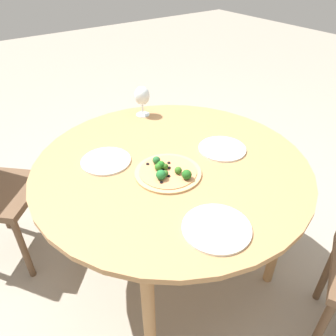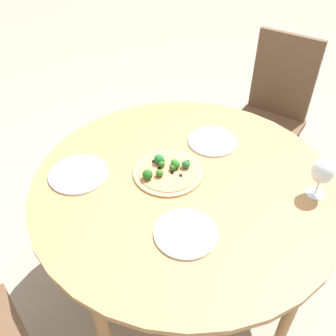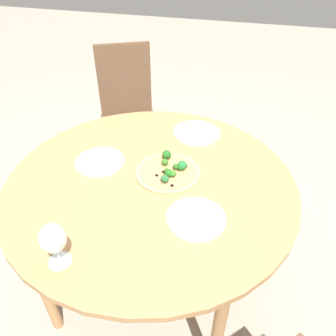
% 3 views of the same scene
% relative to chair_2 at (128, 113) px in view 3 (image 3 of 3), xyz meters
% --- Properties ---
extents(ground_plane, '(12.00, 12.00, 0.00)m').
position_rel_chair_2_xyz_m(ground_plane, '(-0.48, 0.92, -0.53)').
color(ground_plane, gray).
extents(dining_table, '(1.27, 1.27, 0.74)m').
position_rel_chair_2_xyz_m(dining_table, '(-0.48, 0.92, 0.14)').
color(dining_table, '#A87A4C').
rests_on(dining_table, ground_plane).
extents(chair_2, '(0.54, 0.54, 0.99)m').
position_rel_chair_2_xyz_m(chair_2, '(0.00, 0.00, 0.00)').
color(chair_2, brown).
rests_on(chair_2, ground_plane).
extents(pizza, '(0.29, 0.29, 0.06)m').
position_rel_chair_2_xyz_m(pizza, '(-0.54, 0.86, 0.22)').
color(pizza, tan).
rests_on(pizza, dining_table).
extents(wine_glass, '(0.09, 0.09, 0.17)m').
position_rel_chair_2_xyz_m(wine_glass, '(-0.32, 1.42, 0.33)').
color(wine_glass, silver).
rests_on(wine_glass, dining_table).
extents(plate_near, '(0.23, 0.23, 0.01)m').
position_rel_chair_2_xyz_m(plate_near, '(-0.21, 0.87, 0.22)').
color(plate_near, silver).
rests_on(plate_near, dining_table).
extents(plate_far, '(0.23, 0.23, 0.01)m').
position_rel_chair_2_xyz_m(plate_far, '(-0.72, 1.11, 0.22)').
color(plate_far, silver).
rests_on(plate_far, dining_table).
extents(plate_side, '(0.25, 0.25, 0.01)m').
position_rel_chair_2_xyz_m(plate_side, '(-0.60, 0.49, 0.22)').
color(plate_side, silver).
rests_on(plate_side, dining_table).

